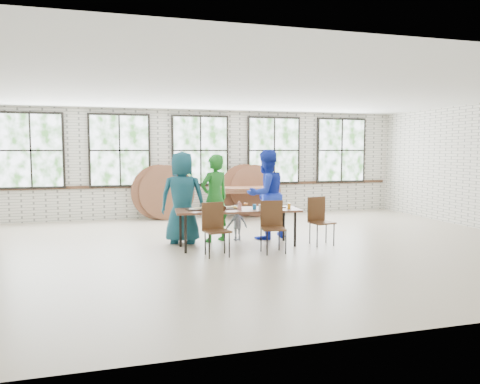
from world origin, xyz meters
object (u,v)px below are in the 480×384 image
object	(u,v)px
dining_table	(238,212)
storage_table	(242,193)
chair_near_right	(272,222)
chair_near_left	(215,224)

from	to	relation	value
dining_table	storage_table	world-z (taller)	same
storage_table	chair_near_right	bearing A→B (deg)	-94.09
dining_table	storage_table	xyz separation A→B (m)	(1.20, 3.76, -0.00)
chair_near_left	chair_near_right	bearing A→B (deg)	-11.72
dining_table	chair_near_left	size ratio (longest dim) A/B	2.59
chair_near_right	chair_near_left	bearing A→B (deg)	-171.40
chair_near_left	storage_table	world-z (taller)	chair_near_left
dining_table	storage_table	bearing A→B (deg)	77.80
storage_table	chair_near_left	bearing A→B (deg)	-107.32
dining_table	chair_near_left	xyz separation A→B (m)	(-0.60, -0.60, -0.13)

